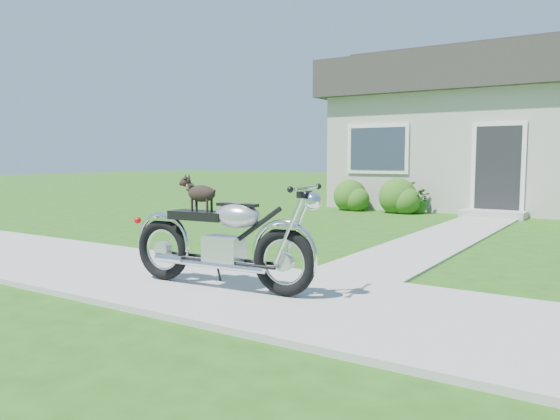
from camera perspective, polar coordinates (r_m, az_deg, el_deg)
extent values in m
plane|color=#235114|center=(4.80, 18.17, -11.46)|extent=(80.00, 80.00, 0.00)
cube|color=#9E9B93|center=(4.79, 18.18, -11.23)|extent=(24.00, 2.20, 0.04)
cube|color=#9E9B93|center=(9.91, 17.14, -2.63)|extent=(1.20, 8.00, 0.03)
cube|color=black|center=(13.68, 21.79, 3.76)|extent=(1.00, 0.06, 2.10)
cube|color=#9E9B93|center=(13.40, 21.35, -0.41)|extent=(1.40, 0.70, 0.16)
cube|color=#2D3847|center=(14.56, 10.14, 6.32)|extent=(1.70, 0.05, 1.30)
sphere|color=#2F5A17|center=(14.38, 7.33, 1.46)|extent=(0.86, 0.86, 0.86)
sphere|color=#2F5A17|center=(13.87, 12.20, 1.36)|extent=(0.94, 0.94, 0.94)
imported|color=#1E5215|center=(13.76, 14.17, 1.22)|extent=(0.91, 0.92, 0.77)
torus|color=black|center=(5.27, 0.44, -5.45)|extent=(0.68, 0.16, 0.67)
torus|color=black|center=(6.11, -12.12, -4.05)|extent=(0.68, 0.16, 0.67)
cube|color=#B5B6BA|center=(5.62, -5.90, -4.27)|extent=(0.42, 0.27, 0.30)
ellipsoid|color=#B5B6BA|center=(5.47, -4.46, -0.61)|extent=(0.53, 0.33, 0.26)
cube|color=black|center=(5.74, -8.40, -0.56)|extent=(0.67, 0.31, 0.09)
cube|color=silver|center=(5.21, 0.44, -1.78)|extent=(0.31, 0.16, 0.03)
cube|color=silver|center=(6.06, -12.18, -0.88)|extent=(0.31, 0.16, 0.03)
cylinder|color=silver|center=(5.08, 2.63, 2.33)|extent=(0.07, 0.60, 0.03)
sphere|color=silver|center=(5.05, 3.45, 0.94)|extent=(0.18, 0.18, 0.17)
cylinder|color=silver|center=(5.54, -6.65, -5.79)|extent=(1.10, 0.14, 0.06)
ellipsoid|color=black|center=(5.70, -8.19, 1.72)|extent=(0.34, 0.18, 0.17)
sphere|color=black|center=(5.82, -9.82, 2.92)|extent=(0.11, 0.11, 0.11)
cylinder|color=black|center=(5.80, -8.72, 0.62)|extent=(0.03, 0.03, 0.14)
cylinder|color=black|center=(5.74, -9.19, 0.56)|extent=(0.03, 0.03, 0.14)
cylinder|color=black|center=(5.69, -7.16, 0.54)|extent=(0.03, 0.03, 0.14)
cylinder|color=black|center=(5.62, -7.62, 0.48)|extent=(0.03, 0.03, 0.14)
torus|color=orange|center=(5.79, -9.44, 2.43)|extent=(0.06, 0.09, 0.09)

